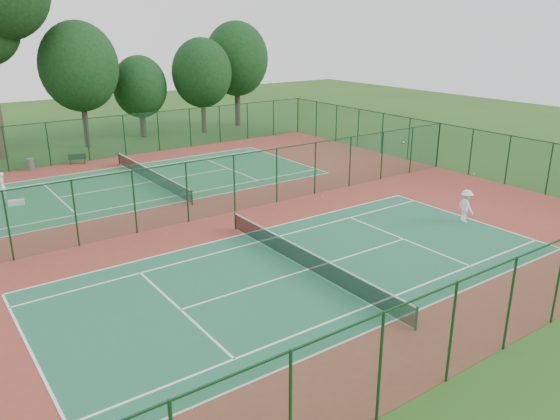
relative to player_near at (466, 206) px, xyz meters
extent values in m
plane|color=#265019|center=(-11.24, 9.16, -0.96)|extent=(120.00, 120.00, 0.00)
cube|color=maroon|center=(-11.24, 9.16, -0.95)|extent=(40.00, 36.00, 0.01)
cube|color=#1F6344|center=(-11.24, 0.16, -0.94)|extent=(23.77, 10.97, 0.01)
cube|color=#216A3F|center=(-11.24, 18.16, -0.94)|extent=(23.77, 10.97, 0.01)
cube|color=#184930|center=(-11.24, 27.16, 0.79)|extent=(40.00, 0.02, 3.50)
cube|color=#13361A|center=(-11.24, 27.16, 2.50)|extent=(40.00, 0.05, 0.05)
cube|color=#1B5130|center=(-11.24, -8.84, 0.79)|extent=(40.00, 0.02, 3.50)
cube|color=#153A1E|center=(-11.24, -8.84, 2.50)|extent=(40.00, 0.05, 0.05)
cube|color=#1C5431|center=(8.76, 9.16, 0.79)|extent=(0.02, 36.00, 3.50)
cube|color=#133419|center=(8.76, 9.16, 2.50)|extent=(0.05, 36.00, 0.05)
cube|color=#1B5133|center=(-11.24, 9.16, 0.79)|extent=(40.00, 0.02, 3.50)
cube|color=#15391D|center=(-11.24, 9.16, 2.50)|extent=(40.00, 0.05, 0.05)
cylinder|color=#163D1F|center=(-11.24, -6.24, -0.47)|extent=(0.10, 0.10, 0.97)
cylinder|color=#163D1F|center=(-11.24, 6.56, -0.47)|extent=(0.10, 0.10, 0.97)
cube|color=black|center=(-11.24, 0.16, -0.47)|extent=(0.02, 12.80, 0.85)
cube|color=silver|center=(-11.24, 0.16, -0.04)|extent=(0.04, 12.80, 0.06)
cylinder|color=#153A1D|center=(-11.24, 11.76, -0.47)|extent=(0.10, 0.10, 0.97)
cylinder|color=#153A1D|center=(-11.24, 24.56, -0.47)|extent=(0.10, 0.10, 0.97)
cube|color=black|center=(-11.24, 18.16, -0.47)|extent=(0.02, 12.80, 0.85)
cube|color=white|center=(-11.24, 18.16, -0.04)|extent=(0.04, 12.80, 0.06)
imported|color=white|center=(0.00, 0.00, 0.00)|extent=(1.02, 1.36, 1.87)
imported|color=white|center=(-20.52, 20.07, -0.09)|extent=(0.52, 0.69, 1.69)
cylinder|color=slate|center=(-17.43, 26.57, -0.48)|extent=(0.58, 0.58, 0.94)
cube|color=#11331C|center=(-14.45, 26.74, -0.74)|extent=(0.16, 0.37, 0.41)
cube|color=#11331C|center=(-13.39, 26.47, -0.74)|extent=(0.16, 0.37, 0.41)
cube|color=#11331C|center=(-13.92, 26.60, -0.52)|extent=(1.42, 0.70, 0.05)
cube|color=#11331C|center=(-13.97, 26.43, -0.31)|extent=(1.34, 0.37, 0.41)
cube|color=silver|center=(-20.16, 18.08, -0.78)|extent=(0.97, 0.60, 0.34)
sphere|color=gold|center=(-6.19, 8.64, -0.91)|extent=(0.07, 0.07, 0.07)
sphere|color=#D0DF33|center=(-3.56, 8.33, -0.91)|extent=(0.07, 0.07, 0.07)
sphere|color=#C6D631|center=(-14.36, 8.44, -0.91)|extent=(0.07, 0.07, 0.07)
camera|label=1|loc=(-25.53, -17.64, 9.77)|focal=35.00mm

